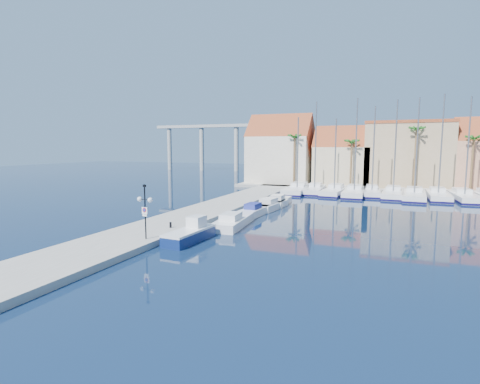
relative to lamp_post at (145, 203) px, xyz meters
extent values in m
plane|color=black|center=(7.00, 1.47, -3.29)|extent=(260.00, 260.00, 0.00)
cube|color=gray|center=(-2.00, 14.97, -3.04)|extent=(6.00, 77.00, 0.50)
cube|color=gray|center=(17.00, 49.47, -3.04)|extent=(54.00, 16.00, 0.50)
cylinder|color=black|center=(0.00, 0.01, -0.67)|extent=(0.11, 0.11, 4.26)
cylinder|color=black|center=(-0.26, 0.04, 0.29)|extent=(0.53, 0.12, 0.05)
cylinder|color=black|center=(0.26, -0.03, 0.29)|extent=(0.53, 0.12, 0.05)
sphere|color=white|center=(-0.53, 0.07, 0.29)|extent=(0.38, 0.38, 0.38)
sphere|color=white|center=(0.53, -0.06, 0.29)|extent=(0.38, 0.38, 0.38)
cube|color=black|center=(0.00, 0.01, 1.36)|extent=(0.25, 0.15, 0.17)
cube|color=white|center=(-0.01, -0.06, -0.56)|extent=(0.53, 0.09, 0.53)
cylinder|color=red|center=(-0.01, -0.08, -0.51)|extent=(0.36, 0.06, 0.36)
cylinder|color=#1933A5|center=(-0.01, -0.10, -0.51)|extent=(0.26, 0.04, 0.26)
cube|color=white|center=(-0.01, -0.06, -0.93)|extent=(0.43, 0.08, 0.15)
cylinder|color=black|center=(-0.42, 4.17, -2.55)|extent=(0.20, 0.20, 0.50)
cube|color=navy|center=(2.55, 2.29, -2.89)|extent=(2.13, 5.52, 0.81)
cube|color=white|center=(2.55, 2.29, -2.39)|extent=(2.13, 5.52, 0.18)
cube|color=white|center=(2.61, 3.37, -1.89)|extent=(1.26, 1.51, 0.99)
cube|color=white|center=(3.56, 8.92, -2.89)|extent=(2.84, 7.15, 0.80)
cube|color=white|center=(3.62, 8.22, -2.19)|extent=(1.77, 2.57, 0.60)
cube|color=white|center=(3.44, 15.46, -2.89)|extent=(2.16, 5.97, 0.80)
cube|color=navy|center=(3.41, 14.87, -2.19)|extent=(1.42, 2.12, 0.60)
cube|color=white|center=(3.87, 20.05, -2.89)|extent=(2.76, 6.91, 0.80)
cube|color=white|center=(3.81, 19.38, -2.19)|extent=(1.72, 2.49, 0.60)
cube|color=white|center=(3.90, 23.48, -2.89)|extent=(2.42, 6.74, 0.80)
cube|color=white|center=(3.93, 22.82, -2.19)|extent=(1.59, 2.39, 0.60)
cube|color=white|center=(3.19, 37.34, -2.79)|extent=(3.61, 12.10, 1.00)
cube|color=#120D45|center=(3.19, 37.34, -3.11)|extent=(3.67, 12.17, 0.28)
cube|color=white|center=(3.14, 38.53, -1.99)|extent=(2.33, 3.68, 0.60)
cylinder|color=slate|center=(3.21, 36.74, 3.38)|extent=(0.20, 0.20, 11.36)
cube|color=white|center=(5.95, 37.82, -2.79)|extent=(3.09, 10.07, 1.00)
cube|color=#120D45|center=(5.95, 37.82, -3.11)|extent=(3.15, 10.13, 0.28)
cube|color=white|center=(5.90, 38.82, -1.99)|extent=(1.96, 3.07, 0.60)
cylinder|color=slate|center=(5.97, 37.33, 4.57)|extent=(0.20, 0.20, 13.73)
cube|color=white|center=(9.25, 37.22, -2.79)|extent=(3.43, 10.85, 1.00)
cube|color=#120D45|center=(9.25, 37.22, -3.11)|extent=(3.49, 10.92, 0.28)
cube|color=white|center=(9.31, 38.29, -1.99)|extent=(2.14, 3.32, 0.60)
cylinder|color=slate|center=(9.21, 36.69, 3.18)|extent=(0.20, 0.20, 10.94)
cube|color=white|center=(12.30, 36.81, -2.79)|extent=(3.11, 11.39, 1.00)
cube|color=#120D45|center=(12.30, 36.81, -3.11)|extent=(3.17, 11.45, 0.28)
cube|color=white|center=(12.28, 37.95, -1.99)|extent=(2.11, 3.43, 0.60)
cylinder|color=slate|center=(12.31, 36.25, 4.64)|extent=(0.20, 0.20, 13.87)
cube|color=white|center=(14.80, 37.87, -2.79)|extent=(2.87, 9.10, 1.00)
cube|color=#120D45|center=(14.80, 37.87, -3.11)|extent=(2.94, 9.17, 0.28)
cube|color=white|center=(14.75, 38.77, -1.99)|extent=(1.79, 2.79, 0.60)
cylinder|color=slate|center=(14.83, 37.43, 4.04)|extent=(0.20, 0.20, 12.67)
cube|color=white|center=(17.91, 37.37, -2.79)|extent=(3.32, 11.01, 1.00)
cube|color=#120D45|center=(17.91, 37.37, -3.11)|extent=(3.38, 11.07, 0.28)
cube|color=white|center=(17.96, 38.45, -1.99)|extent=(2.13, 3.35, 0.60)
cylinder|color=slate|center=(17.89, 36.82, 4.44)|extent=(0.20, 0.20, 13.46)
cube|color=white|center=(20.76, 36.62, -2.79)|extent=(3.60, 11.75, 1.00)
cube|color=#120D45|center=(20.76, 36.62, -3.11)|extent=(3.67, 11.81, 0.28)
cube|color=white|center=(20.82, 37.78, -1.99)|extent=(2.29, 3.59, 0.60)
cylinder|color=slate|center=(20.73, 36.04, 4.47)|extent=(0.20, 0.20, 13.53)
cube|color=white|center=(23.95, 37.56, -2.79)|extent=(2.79, 10.64, 1.00)
cube|color=#120D45|center=(23.95, 37.56, -3.11)|extent=(2.85, 10.70, 0.28)
cube|color=white|center=(23.96, 38.62, -1.99)|extent=(1.94, 3.20, 0.60)
cylinder|color=slate|center=(23.95, 37.03, 4.70)|extent=(0.20, 0.20, 14.00)
cube|color=white|center=(27.19, 37.31, -2.79)|extent=(3.62, 11.12, 1.00)
cube|color=#120D45|center=(27.19, 37.31, -3.11)|extent=(3.68, 11.18, 0.28)
cube|color=white|center=(27.11, 38.40, -1.99)|extent=(2.22, 3.42, 0.60)
cylinder|color=slate|center=(27.23, 36.76, 4.44)|extent=(0.20, 0.20, 13.48)
cube|color=beige|center=(-3.00, 48.47, 1.71)|extent=(12.00, 9.00, 9.00)
cube|color=maroon|center=(-3.00, 48.47, 6.21)|extent=(12.30, 9.00, 9.00)
cube|color=#C5B08B|center=(9.00, 48.47, 0.71)|extent=(10.00, 8.00, 7.00)
cube|color=maroon|center=(9.00, 48.47, 4.21)|extent=(10.30, 8.00, 8.00)
cube|color=tan|center=(20.00, 49.47, 2.71)|extent=(14.00, 10.00, 11.00)
cube|color=maroon|center=(20.00, 49.47, 8.46)|extent=(14.20, 10.20, 0.50)
cylinder|color=brown|center=(1.00, 43.47, 1.71)|extent=(0.36, 0.36, 9.00)
sphere|color=#1D5C1A|center=(1.00, 43.47, 6.06)|extent=(2.60, 2.60, 2.60)
cylinder|color=brown|center=(11.00, 43.47, 1.21)|extent=(0.36, 0.36, 8.00)
sphere|color=#1D5C1A|center=(11.00, 43.47, 5.06)|extent=(2.60, 2.60, 2.60)
cylinder|color=brown|center=(21.00, 43.47, 2.21)|extent=(0.36, 0.36, 10.00)
sphere|color=#1D5C1A|center=(21.00, 43.47, 7.06)|extent=(2.60, 2.60, 2.60)
cylinder|color=brown|center=(29.00, 43.47, 1.46)|extent=(0.36, 0.36, 8.50)
sphere|color=#1D5C1A|center=(29.00, 43.47, 5.56)|extent=(2.60, 2.60, 2.60)
cube|color=#9E9E99|center=(-31.00, 83.47, 10.71)|extent=(48.00, 2.20, 0.90)
cylinder|color=#9E9E99|center=(-51.00, 83.47, 3.71)|extent=(1.40, 1.40, 14.00)
cylinder|color=#9E9E99|center=(-39.00, 83.47, 3.71)|extent=(1.40, 1.40, 14.00)
cylinder|color=#9E9E99|center=(-27.00, 83.47, 3.71)|extent=(1.40, 1.40, 14.00)
cylinder|color=#9E9E99|center=(-15.00, 83.47, 3.71)|extent=(1.40, 1.40, 14.00)
camera|label=1|loc=(17.37, -23.55, 4.33)|focal=28.00mm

